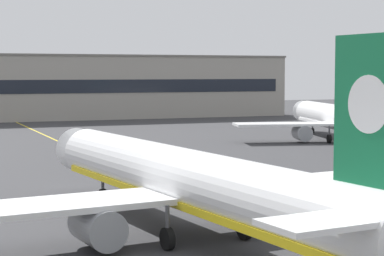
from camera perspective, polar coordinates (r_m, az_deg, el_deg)
taxiway_centreline at (r=59.99m, az=-1.74°, el=-5.17°), size 2.51×179.99×0.01m
airliner_foreground at (r=43.07m, az=0.00°, el=-4.46°), size 32.35×41.47×11.65m
airliner_background at (r=104.84m, az=11.96°, el=0.69°), size 31.41×39.95×11.35m
safety_cone_by_nose_gear at (r=58.79m, az=-5.63°, el=-5.14°), size 0.44×0.44×0.55m
terminal_building at (r=153.00m, az=-13.80°, el=3.19°), size 119.95×12.40×13.80m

